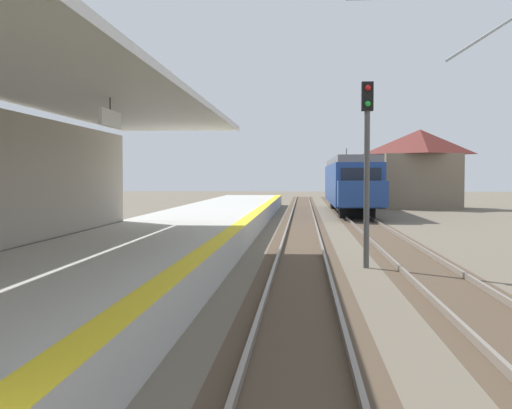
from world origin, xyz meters
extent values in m
cube|color=#B7B5AD|center=(-2.50, 16.00, 0.45)|extent=(5.00, 80.00, 0.90)
cube|color=yellow|center=(-0.25, 16.00, 0.90)|extent=(0.50, 80.00, 0.01)
cube|color=silver|center=(-2.60, 9.53, 4.35)|extent=(4.40, 24.00, 0.16)
cube|color=white|center=(-2.20, 11.53, 3.82)|extent=(0.08, 1.40, 0.36)
cylinder|color=#333333|center=(-2.20, 11.53, 4.14)|extent=(0.03, 0.03, 0.27)
cube|color=#4C3D2D|center=(1.90, 20.00, 0.00)|extent=(2.34, 120.00, 0.01)
cube|color=slate|center=(1.18, 20.00, 0.08)|extent=(0.08, 120.00, 0.15)
cube|color=slate|center=(2.62, 20.00, 0.08)|extent=(0.08, 120.00, 0.15)
cube|color=#4C3D2D|center=(5.30, 20.00, 0.00)|extent=(2.34, 120.00, 0.01)
cube|color=slate|center=(4.58, 20.00, 0.08)|extent=(0.08, 120.00, 0.15)
cube|color=slate|center=(6.02, 20.00, 0.08)|extent=(0.08, 120.00, 0.15)
cube|color=navy|center=(5.30, 44.37, 2.07)|extent=(2.90, 18.00, 2.70)
cube|color=slate|center=(5.30, 44.37, 3.64)|extent=(2.67, 18.00, 0.44)
cube|color=black|center=(5.30, 35.35, 2.48)|extent=(2.32, 0.06, 1.21)
cube|color=navy|center=(5.30, 34.57, 1.60)|extent=(2.78, 1.60, 1.49)
cube|color=black|center=(6.76, 44.37, 2.48)|extent=(0.04, 15.84, 0.86)
cylinder|color=#333333|center=(5.30, 47.97, 4.31)|extent=(0.06, 0.06, 0.90)
cube|color=black|center=(5.30, 38.52, 0.36)|extent=(2.17, 2.20, 0.72)
cube|color=black|center=(5.30, 50.22, 0.36)|extent=(2.17, 2.20, 0.72)
cylinder|color=#4C4C4C|center=(3.73, 16.04, 2.20)|extent=(0.16, 0.16, 4.40)
cube|color=black|center=(3.73, 16.04, 4.80)|extent=(0.32, 0.24, 0.80)
sphere|color=red|center=(3.73, 15.90, 5.02)|extent=(0.16, 0.16, 0.16)
sphere|color=green|center=(3.73, 15.90, 4.58)|extent=(0.16, 0.16, 0.16)
cylinder|color=#9EA3A8|center=(6.56, 13.63, 6.10)|extent=(2.47, 0.07, 1.60)
cube|color=#7F705B|center=(11.40, 50.80, 2.20)|extent=(6.00, 4.80, 4.40)
pyramid|color=maroon|center=(11.40, 50.80, 5.40)|extent=(6.60, 5.28, 2.00)
camera|label=1|loc=(1.95, -2.04, 2.56)|focal=44.89mm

